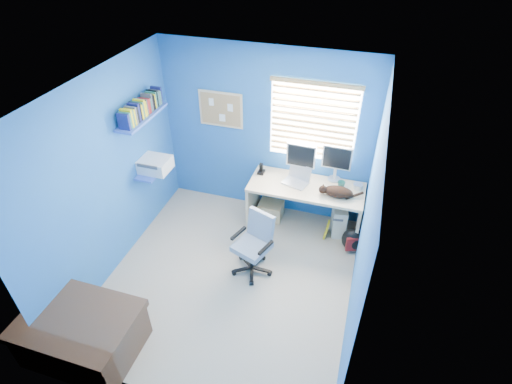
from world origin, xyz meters
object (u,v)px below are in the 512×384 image
(desk, at_px, (305,207))
(office_chair, at_px, (254,251))
(tower_pc, at_px, (339,217))
(laptop, at_px, (296,177))
(cat, at_px, (338,192))

(desk, height_order, office_chair, office_chair)
(office_chair, bearing_deg, desk, 65.83)
(tower_pc, bearing_deg, laptop, 176.93)
(laptop, relative_size, office_chair, 0.39)
(tower_pc, height_order, office_chair, office_chair)
(tower_pc, xyz_separation_m, office_chair, (-0.94, -1.09, 0.09))
(laptop, height_order, office_chair, laptop)
(laptop, distance_m, office_chair, 1.19)
(laptop, relative_size, tower_pc, 0.73)
(desk, xyz_separation_m, cat, (0.44, -0.10, 0.44))
(laptop, xyz_separation_m, cat, (0.60, -0.12, -0.04))
(desk, xyz_separation_m, laptop, (-0.16, 0.02, 0.48))
(desk, bearing_deg, office_chair, -114.17)
(desk, bearing_deg, cat, -12.91)
(office_chair, bearing_deg, laptop, 74.50)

